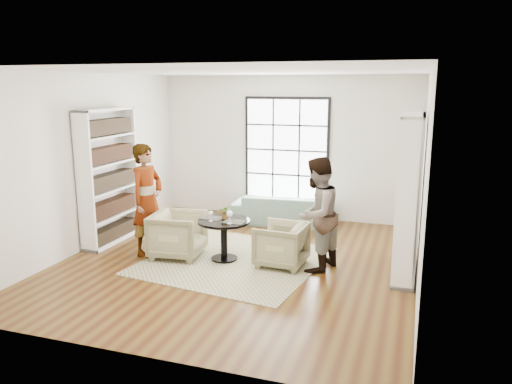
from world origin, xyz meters
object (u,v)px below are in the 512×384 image
(wine_glass_right, at_px, (230,214))
(flower_centerpiece, at_px, (226,212))
(pedestal_table, at_px, (224,231))
(wine_glass_left, at_px, (211,214))
(sofa, at_px, (283,209))
(person_left, at_px, (147,200))
(person_right, at_px, (317,215))
(armchair_right, at_px, (281,245))
(armchair_left, at_px, (178,235))

(wine_glass_right, height_order, flower_centerpiece, flower_centerpiece)
(pedestal_table, bearing_deg, wine_glass_left, -145.31)
(wine_glass_left, distance_m, wine_glass_right, 0.34)
(sofa, relative_size, wine_glass_left, 11.89)
(person_left, bearing_deg, person_right, -77.48)
(person_right, relative_size, wine_glass_right, 8.28)
(armchair_right, bearing_deg, person_right, 94.01)
(wine_glass_left, bearing_deg, armchair_left, 175.95)
(person_left, relative_size, wine_glass_left, 10.88)
(armchair_right, xyz_separation_m, person_right, (0.55, 0.00, 0.53))
(person_left, distance_m, flower_centerpiece, 1.36)
(wine_glass_right, xyz_separation_m, flower_centerpiece, (-0.16, 0.24, -0.04))
(pedestal_table, height_order, armchair_left, armchair_left)
(sofa, relative_size, person_right, 1.16)
(pedestal_table, distance_m, wine_glass_right, 0.40)
(armchair_right, relative_size, wine_glass_right, 3.57)
(person_left, bearing_deg, armchair_left, -80.08)
(flower_centerpiece, bearing_deg, person_right, -1.14)
(wine_glass_right, bearing_deg, person_right, 8.76)
(sofa, bearing_deg, armchair_right, 99.67)
(person_left, relative_size, person_right, 1.06)
(wine_glass_right, bearing_deg, armchair_right, 14.67)
(armchair_right, height_order, person_right, person_right)
(armchair_left, bearing_deg, sofa, -30.74)
(person_left, xyz_separation_m, wine_glass_left, (1.16, -0.04, -0.14))
(pedestal_table, height_order, person_left, person_left)
(armchair_left, bearing_deg, armchair_right, -92.58)
(pedestal_table, bearing_deg, person_left, -176.65)
(person_right, distance_m, wine_glass_left, 1.68)
(person_right, bearing_deg, flower_centerpiece, -74.23)
(pedestal_table, relative_size, armchair_left, 1.01)
(pedestal_table, height_order, armchair_right, armchair_right)
(sofa, height_order, flower_centerpiece, flower_centerpiece)
(armchair_left, bearing_deg, wine_glass_left, -100.88)
(wine_glass_left, relative_size, wine_glass_right, 0.81)
(sofa, bearing_deg, wine_glass_left, 73.95)
(pedestal_table, xyz_separation_m, wine_glass_left, (-0.18, -0.12, 0.31))
(armchair_left, bearing_deg, flower_centerpiece, -85.46)
(flower_centerpiece, bearing_deg, person_left, -173.25)
(pedestal_table, relative_size, person_left, 0.45)
(sofa, relative_size, armchair_right, 2.70)
(pedestal_table, relative_size, person_right, 0.48)
(armchair_right, height_order, wine_glass_left, wine_glass_left)
(armchair_right, xyz_separation_m, wine_glass_right, (-0.79, -0.21, 0.48))
(armchair_right, xyz_separation_m, wine_glass_left, (-1.12, -0.17, 0.45))
(armchair_left, distance_m, person_left, 0.78)
(sofa, distance_m, wine_glass_left, 2.65)
(person_right, distance_m, wine_glass_right, 1.35)
(armchair_left, xyz_separation_m, wine_glass_right, (0.95, -0.08, 0.45))
(person_right, xyz_separation_m, flower_centerpiece, (-1.50, 0.03, -0.09))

